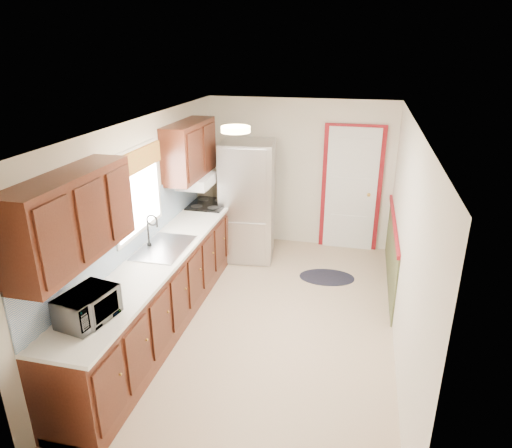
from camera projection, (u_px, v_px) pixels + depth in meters
The scene contains 8 objects.
room_shell at pixel (268, 230), 5.17m from camera, with size 3.20×5.20×2.52m.
kitchen_run at pixel (158, 261), 5.31m from camera, with size 0.63×4.00×2.20m.
back_wall_trim at pixel (359, 202), 7.07m from camera, with size 1.12×2.30×2.08m.
ceiling_fixture at pixel (236, 129), 4.63m from camera, with size 0.30×0.30×0.06m, color #FFD88C.
microwave at pixel (87, 304), 3.88m from camera, with size 0.50×0.27×0.34m, color white.
refrigerator at pixel (248, 201), 7.00m from camera, with size 0.85×0.81×1.85m.
rug at pixel (327, 277), 6.64m from camera, with size 0.79×0.51×0.01m, color black.
cooktop at pixel (209, 204), 6.78m from camera, with size 0.53×0.64×0.02m, color black.
Camera 1 is at (0.97, -4.69, 3.16)m, focal length 32.00 mm.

